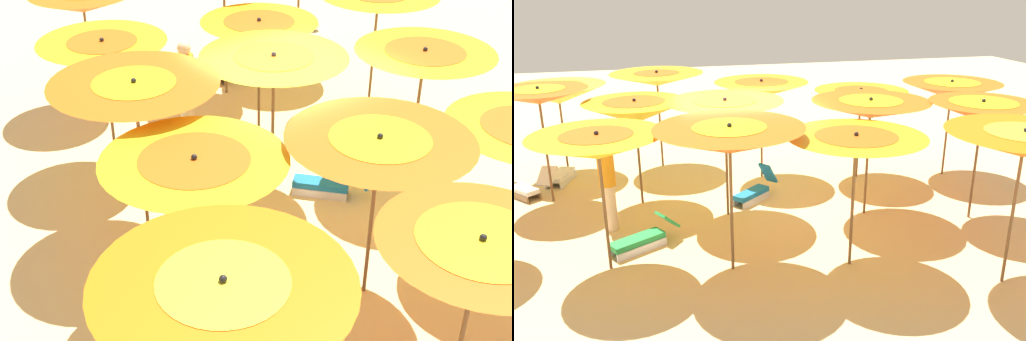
# 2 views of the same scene
# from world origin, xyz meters

# --- Properties ---
(ground) EXTENTS (38.33, 38.33, 0.04)m
(ground) POSITION_xyz_m (0.00, 0.00, -0.02)
(ground) COLOR beige
(beach_umbrella_0) EXTENTS (1.97, 1.97, 2.36)m
(beach_umbrella_0) POSITION_xyz_m (4.92, 0.97, 2.11)
(beach_umbrella_0) COLOR brown
(beach_umbrella_0) RESTS_ON ground
(beach_umbrella_1) EXTENTS (2.02, 2.02, 2.30)m
(beach_umbrella_1) POSITION_xyz_m (2.56, 1.75, 2.06)
(beach_umbrella_1) COLOR brown
(beach_umbrella_1) RESTS_ON ground
(beach_umbrella_2) EXTENTS (2.28, 2.28, 2.42)m
(beach_umbrella_2) POSITION_xyz_m (0.65, 2.25, 2.16)
(beach_umbrella_2) COLOR brown
(beach_umbrella_2) RESTS_ON ground
(beach_umbrella_3) EXTENTS (2.15, 2.15, 2.24)m
(beach_umbrella_3) POSITION_xyz_m (-1.23, 2.55, 2.03)
(beach_umbrella_3) COLOR brown
(beach_umbrella_3) RESTS_ON ground
(beach_umbrella_4) EXTENTS (2.23, 2.23, 2.45)m
(beach_umbrella_4) POSITION_xyz_m (-3.32, 3.63, 2.21)
(beach_umbrella_4) COLOR brown
(beach_umbrella_4) RESTS_ON ground
(beach_umbrella_6) EXTENTS (2.02, 2.02, 2.22)m
(beach_umbrella_6) POSITION_xyz_m (2.00, -0.89, 1.95)
(beach_umbrella_6) COLOR brown
(beach_umbrella_6) RESTS_ON ground
(beach_umbrella_7) EXTENTS (2.20, 2.20, 2.36)m
(beach_umbrella_7) POSITION_xyz_m (0.37, 0.12, 2.13)
(beach_umbrella_7) COLOR brown
(beach_umbrella_7) RESTS_ON ground
(beach_umbrella_8) EXTENTS (2.22, 2.22, 2.35)m
(beach_umbrella_8) POSITION_xyz_m (-2.29, 0.70, 2.12)
(beach_umbrella_8) COLOR brown
(beach_umbrella_8) RESTS_ON ground
(beach_umbrella_9) EXTENTS (1.96, 1.96, 2.36)m
(beach_umbrella_9) POSITION_xyz_m (-4.20, 1.39, 2.12)
(beach_umbrella_9) COLOR brown
(beach_umbrella_9) RESTS_ON ground
(beach_umbrella_11) EXTENTS (2.20, 2.20, 2.39)m
(beach_umbrella_11) POSITION_xyz_m (1.45, -3.20, 2.17)
(beach_umbrella_11) COLOR brown
(beach_umbrella_11) RESTS_ON ground
(beach_umbrella_12) EXTENTS (2.11, 2.11, 2.32)m
(beach_umbrella_12) POSITION_xyz_m (-0.78, -1.86, 2.08)
(beach_umbrella_12) COLOR brown
(beach_umbrella_12) RESTS_ON ground
(lounger_0) EXTENTS (0.72, 1.33, 0.56)m
(lounger_0) POSITION_xyz_m (3.82, -2.46, 0.21)
(lounger_0) COLOR silver
(lounger_0) RESTS_ON ground
(lounger_1) EXTENTS (1.12, 1.00, 0.71)m
(lounger_1) POSITION_xyz_m (-0.30, -0.48, 0.22)
(lounger_1) COLOR silver
(lounger_1) RESTS_ON ground
(lounger_2) EXTENTS (1.07, 1.15, 0.62)m
(lounger_2) POSITION_xyz_m (4.56, -1.92, 0.21)
(lounger_2) COLOR olive
(lounger_2) RESTS_ON ground
(lounger_3) EXTENTS (1.27, 0.93, 0.54)m
(lounger_3) POSITION_xyz_m (2.05, 1.19, 0.19)
(lounger_3) COLOR silver
(lounger_3) RESTS_ON ground
(beachgoer_1) EXTENTS (0.30, 0.30, 1.89)m
(beachgoer_1) POSITION_xyz_m (2.58, 0.28, 1.00)
(beachgoer_1) COLOR beige
(beachgoer_1) RESTS_ON ground
(beach_ball) EXTENTS (0.29, 0.29, 0.29)m
(beach_ball) POSITION_xyz_m (5.47, -5.39, 0.15)
(beach_ball) COLOR white
(beach_ball) RESTS_ON ground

